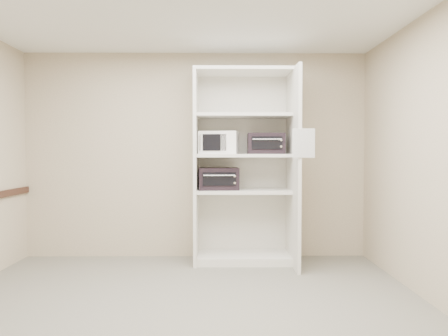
{
  "coord_description": "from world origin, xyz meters",
  "views": [
    {
      "loc": [
        0.31,
        -3.8,
        1.38
      ],
      "look_at": [
        0.37,
        1.29,
        1.21
      ],
      "focal_mm": 35.0,
      "sensor_mm": 36.0,
      "label": 1
    }
  ],
  "objects_px": {
    "microwave": "(219,143)",
    "toaster_oven_lower": "(219,179)",
    "toaster_oven_upper": "(266,144)",
    "shelving_unit": "(247,173)"
  },
  "relations": [
    {
      "from": "microwave",
      "to": "toaster_oven_lower",
      "type": "xyz_separation_m",
      "value": [
        -0.0,
        -0.02,
        -0.45
      ]
    },
    {
      "from": "microwave",
      "to": "toaster_oven_upper",
      "type": "relative_size",
      "value": 1.04
    },
    {
      "from": "toaster_oven_lower",
      "to": "microwave",
      "type": "bearing_deg",
      "value": 78.08
    },
    {
      "from": "shelving_unit",
      "to": "toaster_oven_lower",
      "type": "height_order",
      "value": "shelving_unit"
    },
    {
      "from": "microwave",
      "to": "toaster_oven_upper",
      "type": "bearing_deg",
      "value": 4.79
    },
    {
      "from": "shelving_unit",
      "to": "toaster_oven_upper",
      "type": "height_order",
      "value": "shelving_unit"
    },
    {
      "from": "shelving_unit",
      "to": "toaster_oven_upper",
      "type": "bearing_deg",
      "value": -1.41
    },
    {
      "from": "microwave",
      "to": "toaster_oven_upper",
      "type": "xyz_separation_m",
      "value": [
        0.59,
        -0.03,
        -0.01
      ]
    },
    {
      "from": "toaster_oven_upper",
      "to": "toaster_oven_lower",
      "type": "height_order",
      "value": "toaster_oven_upper"
    },
    {
      "from": "shelving_unit",
      "to": "microwave",
      "type": "relative_size",
      "value": 5.11
    }
  ]
}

